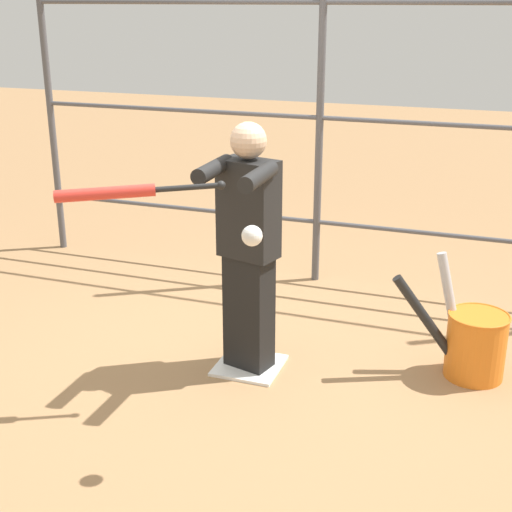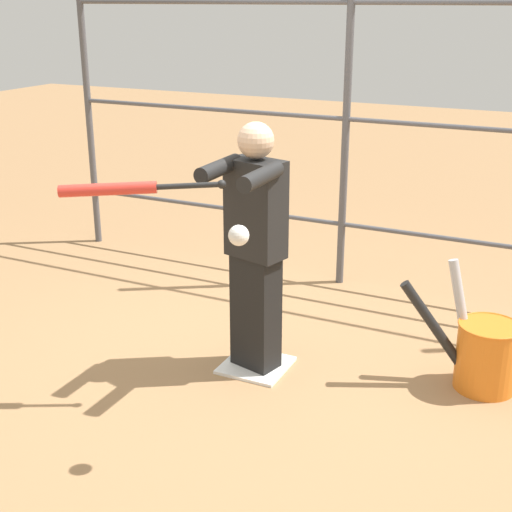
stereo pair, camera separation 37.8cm
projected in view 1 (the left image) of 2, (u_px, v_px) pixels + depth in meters
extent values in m
plane|color=#9E754C|center=(249.00, 367.00, 4.53)|extent=(24.00, 24.00, 0.00)
cube|color=white|center=(249.00, 365.00, 4.53)|extent=(0.40, 0.40, 0.02)
cylinder|color=#4C4C51|center=(320.00, 118.00, 5.49)|extent=(0.06, 0.06, 2.68)
cylinder|color=#4C4C51|center=(50.00, 103.00, 6.26)|extent=(0.06, 0.06, 2.68)
cylinder|color=#4C4C51|center=(317.00, 222.00, 5.78)|extent=(4.91, 0.04, 0.04)
cylinder|color=#4C4C51|center=(320.00, 118.00, 5.49)|extent=(4.91, 0.04, 0.04)
cylinder|color=#4C4C51|center=(323.00, 2.00, 5.21)|extent=(4.91, 0.04, 0.04)
cube|color=black|center=(249.00, 313.00, 4.40)|extent=(0.31, 0.24, 0.75)
cube|color=black|center=(249.00, 209.00, 4.18)|extent=(0.38, 0.28, 0.59)
sphere|color=beige|center=(248.00, 140.00, 4.04)|extent=(0.21, 0.21, 0.21)
cylinder|color=black|center=(259.00, 177.00, 3.82)|extent=(0.09, 0.42, 0.09)
cylinder|color=black|center=(213.00, 169.00, 3.98)|extent=(0.09, 0.42, 0.09)
sphere|color=black|center=(221.00, 185.00, 3.72)|extent=(0.05, 0.05, 0.05)
cylinder|color=black|center=(188.00, 187.00, 3.71)|extent=(0.32, 0.18, 0.04)
cylinder|color=red|center=(105.00, 193.00, 3.66)|extent=(0.49, 0.29, 0.09)
sphere|color=white|center=(252.00, 236.00, 3.20)|extent=(0.10, 0.10, 0.10)
cylinder|color=orange|center=(476.00, 346.00, 4.36)|extent=(0.36, 0.36, 0.41)
torus|color=orange|center=(479.00, 315.00, 4.29)|extent=(0.37, 0.37, 0.01)
cylinder|color=#B2B2B7|center=(452.00, 311.00, 4.38)|extent=(0.26, 0.12, 0.73)
cylinder|color=black|center=(430.00, 325.00, 4.32)|extent=(0.48, 0.20, 0.64)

